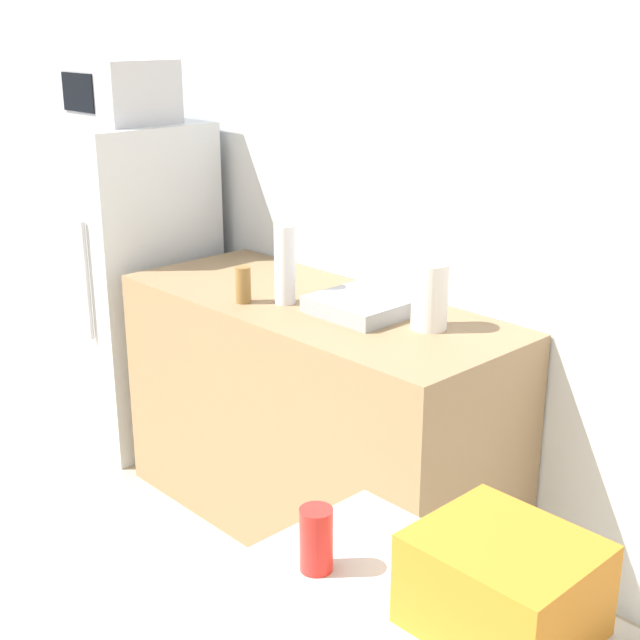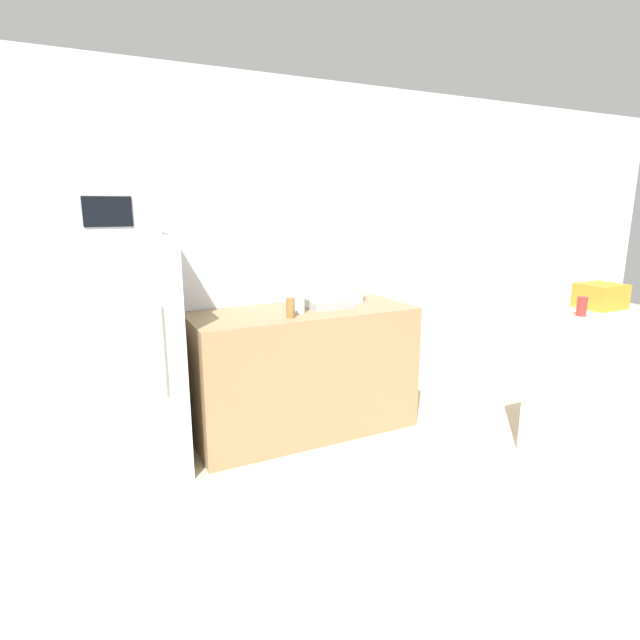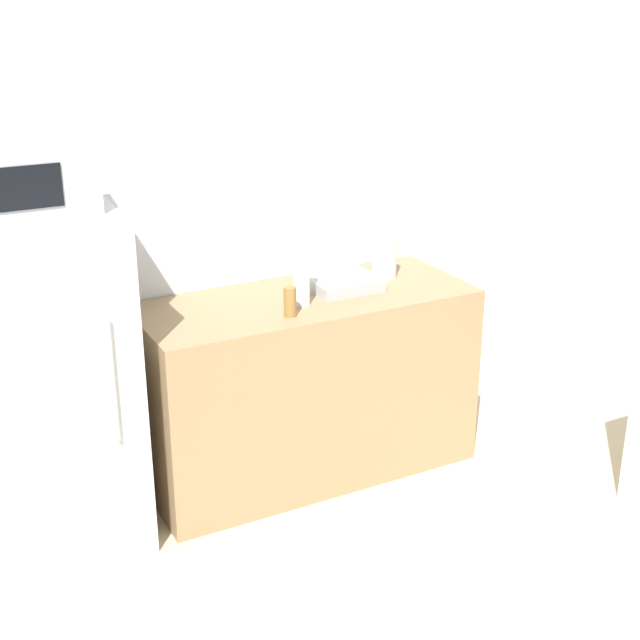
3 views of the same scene
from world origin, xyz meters
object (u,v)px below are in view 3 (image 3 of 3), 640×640
Objects in this scene: bottle_short at (290,302)px; paper_towel_roll at (384,256)px; refrigerator at (55,384)px; microwave at (31,177)px; bottle_tall at (301,275)px.

paper_towel_roll is at bearing 22.48° from bottle_short.
bottle_short is (1.04, -0.16, 0.25)m from refrigerator.
microwave reaches higher than bottle_short.
bottle_tall is at bearing 43.92° from bottle_short.
refrigerator reaches higher than bottle_tall.
bottle_tall is (1.16, -0.05, -0.56)m from microwave.
refrigerator is 5.08× the size of bottle_tall.
bottle_short is 0.60× the size of paper_towel_roll.
bottle_tall is 2.15× the size of bottle_short.
bottle_short is at bearing -157.52° from paper_towel_roll.
bottle_tall reaches higher than bottle_short.
bottle_tall is 1.29× the size of paper_towel_roll.
bottle_short is at bearing -8.51° from microwave.
paper_towel_roll is at bearing 16.82° from bottle_tall.
refrigerator is 3.26× the size of microwave.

